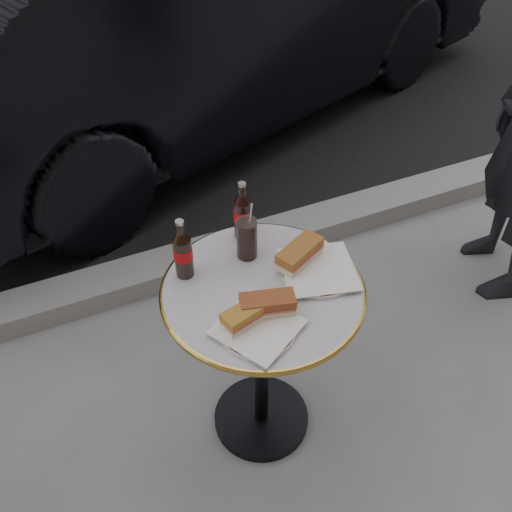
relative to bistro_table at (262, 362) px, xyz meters
name	(u,v)px	position (x,y,z in m)	size (l,w,h in m)	color
ground	(261,419)	(0.00, 0.00, -0.37)	(80.00, 80.00, 0.00)	gray
asphalt_road	(50,3)	(0.00, 5.00, -0.36)	(40.00, 8.00, 0.00)	black
curb	(185,264)	(0.00, 0.90, -0.32)	(40.00, 0.20, 0.12)	gray
bistro_table	(262,362)	(0.00, 0.00, 0.00)	(0.62, 0.62, 0.73)	#BAB2C4
plate_left	(258,328)	(-0.08, -0.14, 0.37)	(0.22, 0.22, 0.01)	white
plate_right	(318,271)	(0.18, -0.01, 0.37)	(0.23, 0.23, 0.01)	white
sandwich_left_a	(246,315)	(-0.10, -0.11, 0.40)	(0.14, 0.07, 0.05)	#AD732C
sandwich_left_b	(267,305)	(-0.03, -0.10, 0.40)	(0.16, 0.07, 0.05)	brown
sandwich_right	(299,254)	(0.15, 0.05, 0.41)	(0.16, 0.08, 0.06)	#9B5B27
cola_bottle_left	(182,248)	(-0.19, 0.15, 0.47)	(0.06, 0.06, 0.21)	black
cola_bottle_right	(242,210)	(0.04, 0.25, 0.47)	(0.06, 0.06, 0.21)	black
cola_glass	(247,239)	(0.01, 0.15, 0.44)	(0.07, 0.07, 0.14)	black
parked_car	(206,5)	(0.68, 2.35, 0.35)	(4.38, 1.52, 1.44)	black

